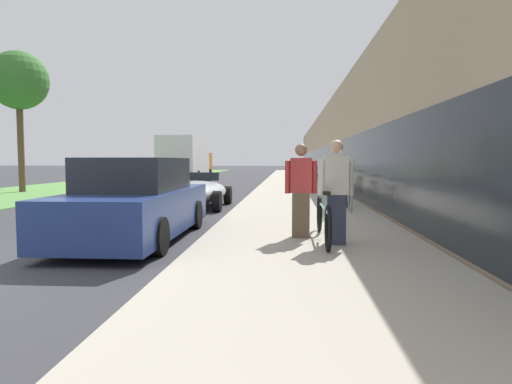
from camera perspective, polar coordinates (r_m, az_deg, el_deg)
The scene contains 14 objects.
sidewalk_slab at distance 26.46m, azimuth 4.82°, elevation 0.95°, with size 3.84×70.00×0.11m.
storefront_facade at distance 35.20m, azimuth 16.09°, elevation 5.44°, with size 10.01×70.00×4.88m.
lawn_strip at distance 32.57m, azimuth -16.79°, elevation 1.30°, with size 6.44×70.00×0.03m.
tandem_bicycle at distance 7.77m, azimuth 8.41°, elevation -3.29°, with size 0.52×2.57×0.88m.
person_rider at distance 7.42m, azimuth 9.96°, elevation -0.02°, with size 0.57×0.22×1.68m.
person_bystander at distance 8.01m, azimuth 5.63°, elevation 0.18°, with size 0.56×0.22×1.64m.
bike_rack_hoop at distance 12.16m, azimuth 11.70°, elevation -0.05°, with size 0.05×0.60×0.84m.
cruiser_bike_nearest at distance 13.67m, azimuth 11.11°, elevation -0.26°, with size 0.52×1.78×0.83m.
cruiser_bike_middle at distance 16.17m, azimuth 10.02°, elevation 0.46°, with size 0.52×1.81×0.87m.
cruiser_bike_farthest at distance 18.45m, azimuth 9.74°, elevation 0.99°, with size 0.52×1.84×0.96m.
parked_sedan_curbside at distance 8.66m, azimuth -14.73°, elevation -1.27°, with size 1.82×4.66×1.50m.
vintage_roadster_curbside at distance 14.14m, azimuth -7.27°, elevation -0.05°, with size 1.76×4.04×1.07m.
moving_truck at distance 29.47m, azimuth -8.70°, elevation 3.96°, with size 2.29×7.16×2.88m.
street_tree_far at distance 23.44m, azimuth -27.55°, elevation 12.15°, with size 2.59×2.59×6.31m.
Camera 1 is at (4.73, -5.42, 1.47)m, focal length 32.00 mm.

